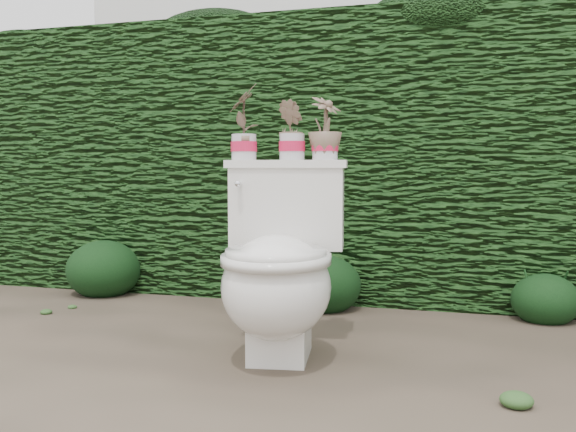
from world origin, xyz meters
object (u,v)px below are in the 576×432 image
(potted_plant_left, at_px, (244,124))
(potted_plant_center, at_px, (292,132))
(toilet, at_px, (279,269))
(potted_plant_right, at_px, (325,130))

(potted_plant_left, height_order, potted_plant_center, potted_plant_left)
(toilet, distance_m, potted_plant_left, 0.65)
(toilet, relative_size, potted_plant_right, 3.11)
(toilet, bearing_deg, potted_plant_left, 127.45)
(potted_plant_center, distance_m, potted_plant_right, 0.14)
(toilet, height_order, potted_plant_center, potted_plant_center)
(toilet, bearing_deg, potted_plant_right, 56.64)
(potted_plant_left, bearing_deg, toilet, 35.78)
(toilet, bearing_deg, potted_plant_center, 85.18)
(potted_plant_left, bearing_deg, potted_plant_right, 88.33)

